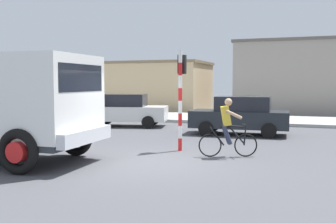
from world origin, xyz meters
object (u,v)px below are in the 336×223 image
at_px(cyclist, 228,128).
at_px(car_red_near, 125,110).
at_px(truck_foreground, 0,101).
at_px(traffic_light_pole, 181,86).
at_px(car_far_side, 240,115).

xyz_separation_m(cyclist, car_red_near, (-6.38, 6.27, -0.05)).
xyz_separation_m(truck_foreground, traffic_light_pole, (4.19, 3.30, 0.40)).
relative_size(cyclist, traffic_light_pole, 0.54).
bearing_deg(car_far_side, traffic_light_pole, -104.38).
xyz_separation_m(truck_foreground, car_far_side, (5.33, 7.77, -0.85)).
relative_size(truck_foreground, cyclist, 3.20).
bearing_deg(car_red_near, cyclist, -44.51).
bearing_deg(truck_foreground, cyclist, 24.99).
distance_m(truck_foreground, cyclist, 6.47).
bearing_deg(traffic_light_pole, car_far_side, 75.62).
bearing_deg(cyclist, truck_foreground, -155.01).
height_order(truck_foreground, car_red_near, truck_foreground).
height_order(cyclist, car_red_near, cyclist).
bearing_deg(cyclist, car_far_side, 95.52).
xyz_separation_m(cyclist, traffic_light_pole, (-1.63, 0.59, 1.20)).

